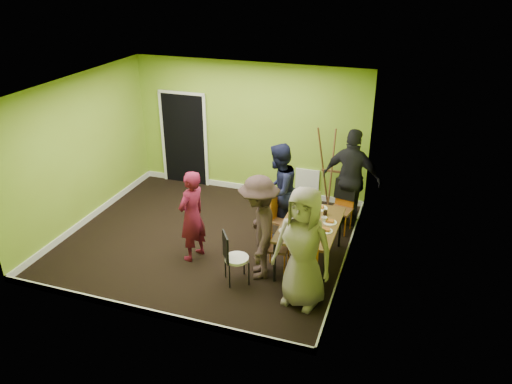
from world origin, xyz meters
TOP-DOWN VIEW (x-y plane):
  - ground at (0.00, 0.00)m, footprint 5.00×5.00m
  - room_walls at (-0.02, 0.04)m, footprint 5.04×4.54m
  - dining_table at (1.91, -0.16)m, footprint 0.90×1.50m
  - chair_left_far at (1.23, 0.41)m, footprint 0.43×0.43m
  - chair_left_near at (1.39, -0.51)m, footprint 0.39×0.38m
  - chair_back_end at (2.23, 1.25)m, footprint 0.46×0.53m
  - chair_front_end at (2.03, -0.99)m, footprint 0.47×0.47m
  - chair_bentwood at (0.90, -1.06)m, footprint 0.47×0.47m
  - easel at (1.87, 1.96)m, footprint 0.69×0.65m
  - plate_near_left at (1.58, 0.30)m, footprint 0.24×0.24m
  - plate_near_right at (1.59, -0.53)m, footprint 0.21×0.21m
  - plate_far_back at (1.94, 0.41)m, footprint 0.27×0.27m
  - plate_far_front at (1.96, -0.64)m, footprint 0.22×0.22m
  - plate_wall_back at (2.20, -0.03)m, footprint 0.23×0.23m
  - plate_wall_front at (2.19, -0.33)m, footprint 0.22×0.22m
  - thermos at (1.90, -0.10)m, footprint 0.07×0.07m
  - blue_bottle at (2.07, -0.48)m, footprint 0.07×0.07m
  - orange_bottle at (1.91, 0.01)m, footprint 0.03×0.03m
  - glass_mid at (1.72, 0.10)m, footprint 0.06×0.06m
  - glass_back at (2.07, 0.21)m, footprint 0.07×0.07m
  - glass_front at (2.05, -0.59)m, footprint 0.06×0.06m
  - cup_a at (1.79, -0.34)m, footprint 0.12×0.12m
  - cup_b at (2.10, -0.03)m, footprint 0.09×0.09m
  - person_standing at (0.01, -0.61)m, footprint 0.52×0.66m
  - person_left_far at (1.13, 0.62)m, footprint 0.83×0.97m
  - person_left_near at (1.22, -0.74)m, footprint 0.98×1.26m
  - person_back_end at (2.32, 1.39)m, footprint 1.18×0.66m
  - person_front_end at (2.04, -1.20)m, footprint 1.00×0.75m

SIDE VIEW (x-z plane):
  - ground at x=0.00m, z-range 0.00..0.00m
  - chair_bentwood at x=0.90m, z-range 0.05..0.92m
  - chair_left_far at x=1.23m, z-range 0.05..0.93m
  - chair_left_near at x=1.39m, z-range 0.05..0.93m
  - chair_front_end at x=2.03m, z-range 0.06..0.95m
  - chair_back_end at x=2.23m, z-range 0.20..1.16m
  - dining_table at x=1.91m, z-range 0.32..1.07m
  - plate_near_left at x=1.58m, z-range 0.75..0.76m
  - plate_near_right at x=1.59m, z-range 0.75..0.76m
  - plate_far_back at x=1.94m, z-range 0.75..0.76m
  - plate_far_front at x=1.96m, z-range 0.75..0.76m
  - plate_wall_back at x=2.20m, z-range 0.75..0.76m
  - plate_wall_front at x=2.19m, z-range 0.75..0.76m
  - person_standing at x=0.01m, z-range 0.00..1.58m
  - orange_bottle at x=1.91m, z-range 0.75..0.83m
  - glass_mid at x=1.72m, z-range 0.75..0.84m
  - glass_back at x=2.07m, z-range 0.75..0.84m
  - cup_b at x=2.10m, z-range 0.75..0.84m
  - glass_front at x=2.05m, z-range 0.75..0.84m
  - cup_a at x=1.79m, z-range 0.75..0.84m
  - blue_bottle at x=2.07m, z-range 0.75..0.94m
  - thermos at x=1.90m, z-range 0.75..0.95m
  - easel at x=1.87m, z-range -0.01..1.71m
  - person_left_near at x=1.22m, z-range 0.00..1.72m
  - person_left_far at x=1.13m, z-range 0.00..1.75m
  - person_front_end at x=2.04m, z-range 0.00..1.85m
  - person_back_end at x=2.32m, z-range 0.00..1.90m
  - room_walls at x=-0.02m, z-range -0.42..2.40m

